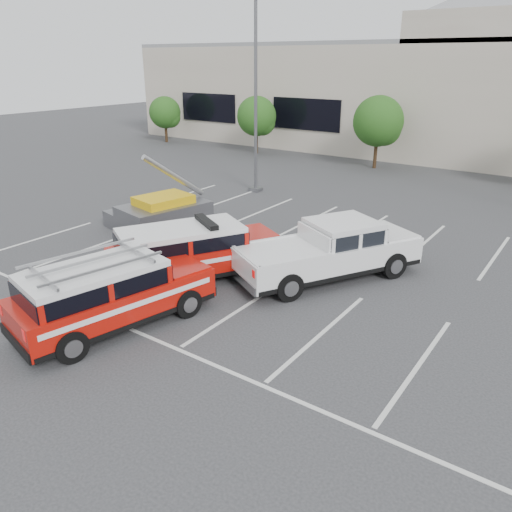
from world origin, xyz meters
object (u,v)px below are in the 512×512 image
(white_pickup, at_px, (329,256))
(utility_rig, at_px, (161,214))
(fire_chief_suv, at_px, (194,255))
(tree_left, at_px, (258,118))
(convention_building, at_px, (496,92))
(ladder_suv, at_px, (111,298))
(tree_far_left, at_px, (166,114))
(tree_mid_left, at_px, (380,123))
(light_pole_left, at_px, (256,96))

(white_pickup, bearing_deg, utility_rig, -153.62)
(fire_chief_suv, height_order, utility_rig, utility_rig)
(tree_left, xyz_separation_m, fire_chief_suv, (12.21, -21.18, -1.93))
(white_pickup, xyz_separation_m, utility_rig, (-8.54, 0.46, -0.11))
(convention_building, xyz_separation_m, ladder_suv, (-2.56, -34.81, -3.86))
(tree_left, bearing_deg, tree_far_left, -180.00)
(tree_far_left, distance_m, tree_left, 10.00)
(ladder_suv, distance_m, utility_rig, 8.69)
(tree_mid_left, xyz_separation_m, fire_chief_suv, (2.21, -21.18, -2.20))
(tree_mid_left, bearing_deg, utility_rig, -98.24)
(tree_mid_left, distance_m, utility_rig, 18.32)
(convention_building, height_order, tree_far_left, convention_building)
(convention_building, xyz_separation_m, white_pickup, (0.84, -28.25, -3.93))
(tree_far_left, distance_m, utility_rig, 25.08)
(tree_mid_left, bearing_deg, white_pickup, -72.16)
(light_pole_left, relative_size, ladder_suv, 1.76)
(convention_building, distance_m, tree_left, 18.11)
(convention_building, relative_size, light_pole_left, 5.86)
(tree_far_left, bearing_deg, fire_chief_suv, -43.63)
(utility_rig, bearing_deg, light_pole_left, 105.52)
(convention_building, xyz_separation_m, tree_left, (-15.09, -9.82, -1.95))
(tree_left, bearing_deg, convention_building, 33.05)
(tree_far_left, relative_size, white_pickup, 0.60)
(tree_mid_left, relative_size, utility_rig, 1.16)
(utility_rig, bearing_deg, convention_building, 86.53)
(white_pickup, bearing_deg, convention_building, 121.17)
(tree_far_left, height_order, white_pickup, tree_far_left)
(fire_chief_suv, bearing_deg, tree_mid_left, 125.11)
(ladder_suv, bearing_deg, white_pickup, 75.06)
(tree_far_left, xyz_separation_m, fire_chief_suv, (22.21, -21.18, -1.67))
(tree_left, relative_size, light_pole_left, 0.43)
(tree_far_left, height_order, tree_left, tree_left)
(fire_chief_suv, bearing_deg, tree_left, 149.12)
(light_pole_left, xyz_separation_m, white_pickup, (9.03, -8.39, -4.40))
(fire_chief_suv, xyz_separation_m, white_pickup, (3.72, 2.74, -0.05))
(convention_building, relative_size, tree_far_left, 15.04)
(tree_left, bearing_deg, fire_chief_suv, -60.03)
(tree_mid_left, height_order, ladder_suv, tree_mid_left)
(white_pickup, distance_m, ladder_suv, 7.39)
(tree_far_left, distance_m, white_pickup, 31.87)
(tree_left, xyz_separation_m, tree_mid_left, (10.00, 0.00, 0.27))
(utility_rig, bearing_deg, ladder_suv, -41.83)
(tree_far_left, xyz_separation_m, white_pickup, (25.93, -18.44, -1.72))
(convention_building, height_order, utility_rig, convention_building)
(ladder_suv, bearing_deg, tree_left, 129.14)
(tree_far_left, distance_m, light_pole_left, 19.85)
(fire_chief_suv, distance_m, utility_rig, 5.78)
(tree_far_left, relative_size, utility_rig, 0.95)
(light_pole_left, bearing_deg, convention_building, 67.61)
(convention_building, relative_size, utility_rig, 14.32)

